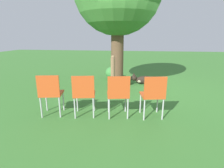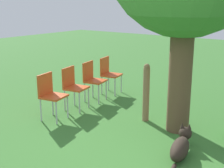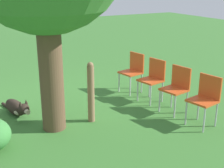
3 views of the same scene
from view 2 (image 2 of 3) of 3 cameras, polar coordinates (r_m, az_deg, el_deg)
ground_plane at (r=5.12m, az=6.53°, el=-11.27°), size 30.00×30.00×0.00m
dog at (r=4.86m, az=12.48°, el=-11.03°), size 0.41×1.16×0.40m
fence_post at (r=5.97m, az=6.26°, el=-1.54°), size 0.13×0.13×1.12m
red_chair_0 at (r=6.15m, az=-11.22°, el=-1.57°), size 0.50×0.51×0.90m
red_chair_1 at (r=6.66m, az=-7.11°, el=-0.12°), size 0.50×0.51×0.90m
red_chair_2 at (r=7.21m, az=-3.61°, el=1.12°), size 0.50×0.51×0.90m
red_chair_3 at (r=7.78m, az=-0.60°, el=2.18°), size 0.50×0.51×0.90m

